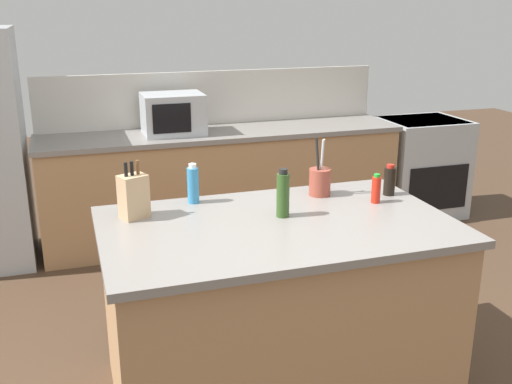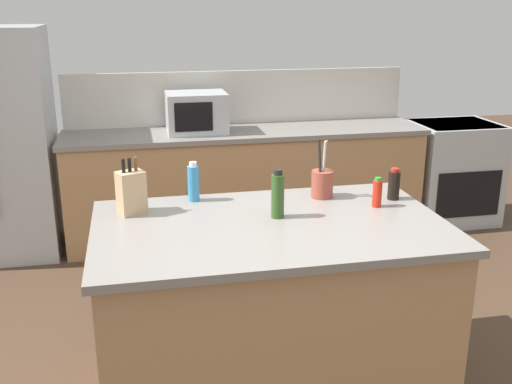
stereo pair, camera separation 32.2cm
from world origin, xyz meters
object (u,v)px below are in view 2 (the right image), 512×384
Objects in this scene: olive_oil_bottle at (278,195)px; soy_sauce_bottle at (394,185)px; microwave at (196,113)px; dish_soap_bottle at (193,183)px; utensil_crock at (322,183)px; hot_sauce_bottle at (377,193)px; knife_block at (131,192)px; range_oven at (451,171)px.

olive_oil_bottle is 1.42× the size of soy_sauce_bottle.
microwave is 2.24× the size of dish_soap_bottle.
soy_sauce_bottle is (0.69, 0.15, -0.03)m from olive_oil_bottle.
utensil_crock is 1.48× the size of dish_soap_bottle.
microwave reaches higher than dish_soap_bottle.
olive_oil_bottle is at bearing -174.72° from hot_sauce_bottle.
knife_block reaches higher than olive_oil_bottle.
olive_oil_bottle is 1.55× the size of hot_sauce_bottle.
microwave is at bearing 180.00° from range_oven.
knife_block is at bearing 177.61° from soy_sauce_bottle.
hot_sauce_bottle is at bearing -17.73° from dish_soap_bottle.
knife_block is 0.36m from dish_soap_bottle.
utensil_crock is at bearing -135.21° from range_oven.
range_oven is 2.87× the size of utensil_crock.
range_oven is at bearing 51.65° from hot_sauce_bottle.
knife_block is 1.82× the size of hot_sauce_bottle.
olive_oil_bottle is (0.16, -2.12, -0.05)m from microwave.
knife_block is at bearing 172.83° from hot_sauce_bottle.
hot_sauce_bottle is 0.98m from dish_soap_bottle.
dish_soap_bottle is (-0.70, 0.08, 0.02)m from utensil_crock.
utensil_crock is at bearing 137.43° from hot_sauce_bottle.
microwave is 1.92m from utensil_crock.
soy_sauce_bottle is (1.40, -0.06, -0.03)m from knife_block.
utensil_crock reaches higher than range_oven.
hot_sauce_bottle reaches higher than range_oven.
soy_sauce_bottle is 0.81× the size of dish_soap_bottle.
hot_sauce_bottle is at bearing -128.35° from range_oven.
range_oven is at bearing 44.13° from olive_oil_bottle.
knife_block is 1.66× the size of soy_sauce_bottle.
utensil_crock is (-1.87, -1.86, 0.56)m from range_oven.
range_oven is 2.54m from soy_sauce_bottle.
utensil_crock reaches higher than knife_block.
dish_soap_bottle is at bearing 169.52° from soy_sauce_bottle.
dish_soap_bottle is (0.33, 0.14, -0.01)m from knife_block.
knife_block is at bearing 163.60° from olive_oil_bottle.
utensil_crock reaches higher than hot_sauce_bottle.
microwave is 2.19m from hot_sauce_bottle.
dish_soap_bottle reaches higher than range_oven.
microwave is 1.99m from knife_block.
soy_sauce_bottle reaches higher than range_oven.
microwave is at bearing 108.97° from hot_sauce_bottle.
microwave is 1.67× the size of knife_block.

